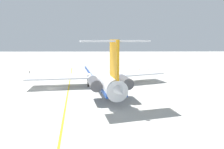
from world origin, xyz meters
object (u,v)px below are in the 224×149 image
object	(u,v)px
ground_crew_near_tail	(30,72)
safety_cone_nose	(140,69)
main_jetliner	(100,74)
ground_crew_portside	(149,70)

from	to	relation	value
ground_crew_near_tail	safety_cone_nose	xyz separation A→B (m)	(-11.11, 45.78, -0.77)
ground_crew_near_tail	main_jetliner	bearing A→B (deg)	107.00
main_jetliner	ground_crew_near_tail	size ratio (longest dim) A/B	28.75
ground_crew_near_tail	ground_crew_portside	world-z (taller)	ground_crew_portside
safety_cone_nose	main_jetliner	bearing A→B (deg)	-30.02
ground_crew_near_tail	safety_cone_nose	world-z (taller)	ground_crew_near_tail
main_jetliner	ground_crew_near_tail	bearing A→B (deg)	44.56
main_jetliner	safety_cone_nose	bearing A→B (deg)	-43.46
main_jetliner	safety_cone_nose	xyz separation A→B (m)	(-29.18, 16.86, -3.52)
main_jetliner	safety_cone_nose	size ratio (longest dim) A/B	85.92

